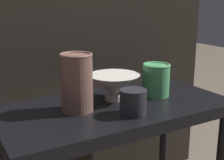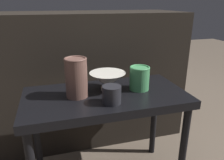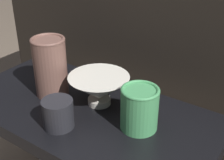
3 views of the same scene
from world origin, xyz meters
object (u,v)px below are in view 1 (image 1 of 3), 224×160
at_px(vase_textured_left, 77,82).
at_px(cup, 132,102).
at_px(vase_colorful_right, 156,79).
at_px(bowl, 114,85).

height_order(vase_textured_left, cup, vase_textured_left).
bearing_deg(vase_colorful_right, bowl, 168.06).
bearing_deg(bowl, cup, -99.87).
height_order(bowl, cup, bowl).
relative_size(vase_textured_left, vase_colorful_right, 1.56).
distance_m(bowl, vase_colorful_right, 0.16).
relative_size(bowl, vase_colorful_right, 1.52).
relative_size(vase_colorful_right, cup, 1.43).
distance_m(vase_textured_left, vase_colorful_right, 0.31).
bearing_deg(vase_colorful_right, cup, -147.07).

